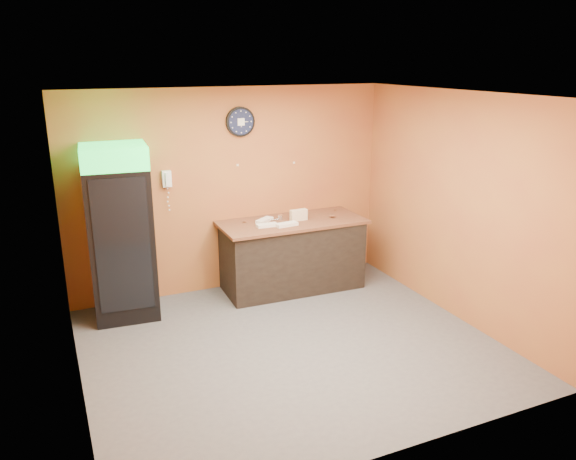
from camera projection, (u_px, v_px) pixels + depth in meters
floor at (291, 346)px, 6.42m from camera, size 4.50×4.50×0.00m
back_wall at (231, 191)px, 7.75m from camera, size 4.50×0.02×2.80m
left_wall at (67, 258)px, 5.13m from camera, size 0.02×4.00×2.80m
right_wall at (458, 207)px, 6.88m from camera, size 0.02×4.00×2.80m
ceiling at (291, 95)px, 5.60m from camera, size 4.50×4.00×0.02m
beverage_cooler at (122, 236)px, 6.90m from camera, size 0.82×0.83×2.18m
prep_counter at (292, 256)px, 7.94m from camera, size 1.94×0.91×0.96m
wall_clock at (240, 122)px, 7.51m from camera, size 0.40×0.06×0.40m
wall_phone at (167, 179)px, 7.29m from camera, size 0.12×0.10×0.21m
butcher_paper at (292, 222)px, 7.79m from camera, size 2.02×0.93×0.04m
sub_roll_stack at (299, 215)px, 7.77m from camera, size 0.25×0.09×0.15m
wrapped_sandwich_left at (267, 225)px, 7.50m from camera, size 0.28×0.11×0.04m
wrapped_sandwich_mid at (287, 224)px, 7.53m from camera, size 0.31×0.15×0.04m
wrapped_sandwich_right at (265, 220)px, 7.72m from camera, size 0.30×0.26×0.04m
kitchen_tool at (280, 217)px, 7.81m from camera, size 0.07×0.07×0.07m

